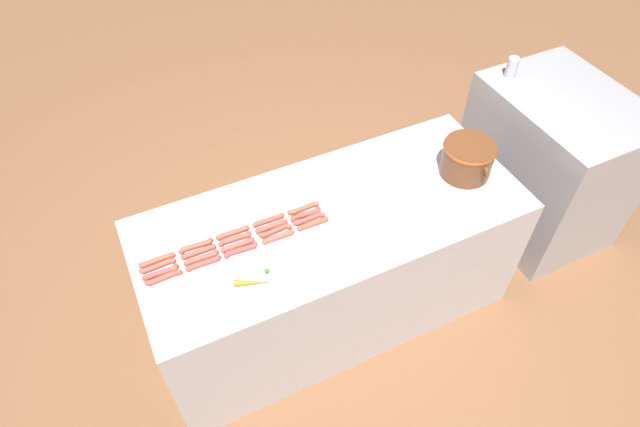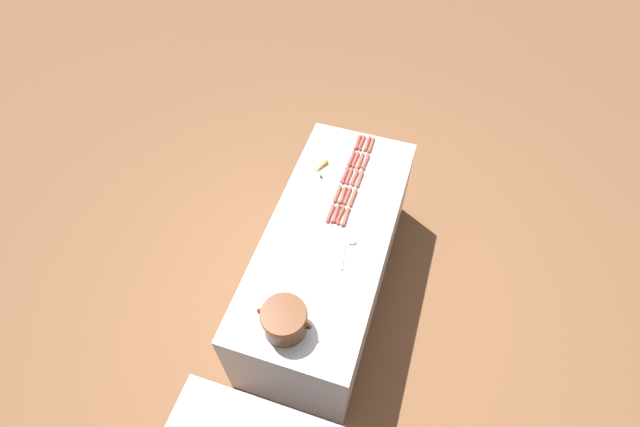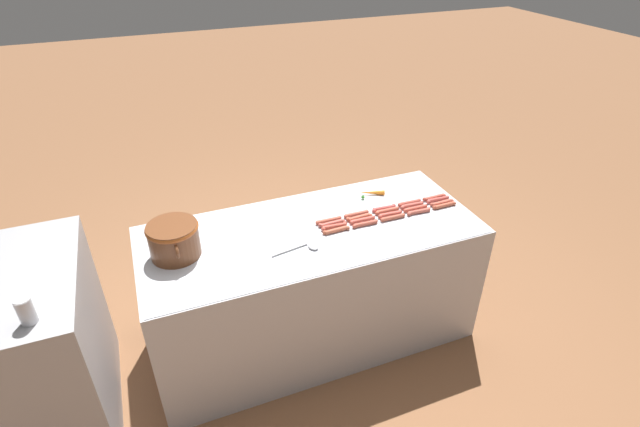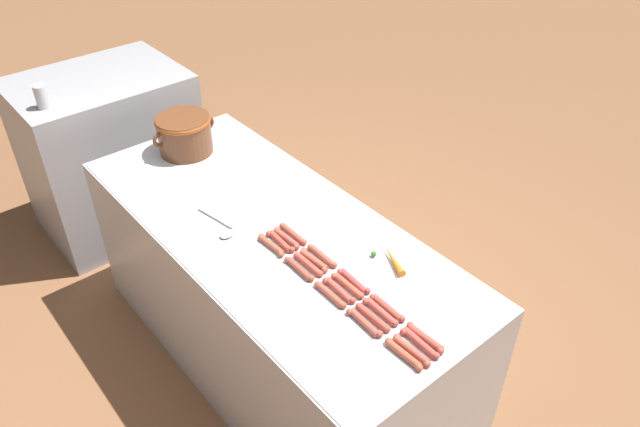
# 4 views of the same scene
# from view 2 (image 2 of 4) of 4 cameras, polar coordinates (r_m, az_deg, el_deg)

# --- Properties ---
(ground_plane) EXTENTS (20.00, 20.00, 0.00)m
(ground_plane) POSITION_cam_2_polar(r_m,az_deg,el_deg) (4.01, 0.94, -8.82)
(ground_plane) COLOR brown
(griddle_counter) EXTENTS (0.84, 1.99, 0.85)m
(griddle_counter) POSITION_cam_2_polar(r_m,az_deg,el_deg) (3.64, 1.03, -5.69)
(griddle_counter) COLOR #BCBCC1
(griddle_counter) RESTS_ON ground_plane
(hot_dog_0) EXTENTS (0.03, 0.17, 0.03)m
(hot_dog_0) POSITION_cam_2_polar(r_m,az_deg,el_deg) (3.81, 6.16, 8.17)
(hot_dog_0) COLOR #B15038
(hot_dog_0) RESTS_ON griddle_counter
(hot_dog_1) EXTENTS (0.03, 0.17, 0.03)m
(hot_dog_1) POSITION_cam_2_polar(r_m,az_deg,el_deg) (3.68, 5.51, 6.20)
(hot_dog_1) COLOR #AD4F3F
(hot_dog_1) RESTS_ON griddle_counter
(hot_dog_2) EXTENTS (0.03, 0.17, 0.03)m
(hot_dog_2) POSITION_cam_2_polar(r_m,az_deg,el_deg) (3.56, 4.79, 4.16)
(hot_dog_2) COLOR #AC4F3A
(hot_dog_2) RESTS_ON griddle_counter
(hot_dog_3) EXTENTS (0.03, 0.17, 0.03)m
(hot_dog_3) POSITION_cam_2_polar(r_m,az_deg,el_deg) (3.44, 4.00, 1.94)
(hot_dog_3) COLOR #AB4A38
(hot_dog_3) RESTS_ON griddle_counter
(hot_dog_4) EXTENTS (0.03, 0.17, 0.03)m
(hot_dog_4) POSITION_cam_2_polar(r_m,az_deg,el_deg) (3.33, 3.12, -0.43)
(hot_dog_4) COLOR #AC533A
(hot_dog_4) RESTS_ON griddle_counter
(hot_dog_5) EXTENTS (0.03, 0.17, 0.03)m
(hot_dog_5) POSITION_cam_2_polar(r_m,az_deg,el_deg) (3.82, 5.70, 8.34)
(hot_dog_5) COLOR #B55240
(hot_dog_5) RESTS_ON griddle_counter
(hot_dog_6) EXTENTS (0.03, 0.17, 0.03)m
(hot_dog_6) POSITION_cam_2_polar(r_m,az_deg,el_deg) (3.69, 4.90, 6.36)
(hot_dog_6) COLOR #B74B3B
(hot_dog_6) RESTS_ON griddle_counter
(hot_dog_7) EXTENTS (0.03, 0.17, 0.03)m
(hot_dog_7) POSITION_cam_2_polar(r_m,az_deg,el_deg) (3.57, 4.18, 4.35)
(hot_dog_7) COLOR #B34B3E
(hot_dog_7) RESTS_ON griddle_counter
(hot_dog_8) EXTENTS (0.03, 0.17, 0.03)m
(hot_dog_8) POSITION_cam_2_polar(r_m,az_deg,el_deg) (3.45, 3.31, 2.14)
(hot_dog_8) COLOR #B34B3E
(hot_dog_8) RESTS_ON griddle_counter
(hot_dog_9) EXTENTS (0.04, 0.17, 0.03)m
(hot_dog_9) POSITION_cam_2_polar(r_m,az_deg,el_deg) (3.34, 2.45, -0.18)
(hot_dog_9) COLOR #AC4638
(hot_dog_9) RESTS_ON griddle_counter
(hot_dog_10) EXTENTS (0.03, 0.17, 0.03)m
(hot_dog_10) POSITION_cam_2_polar(r_m,az_deg,el_deg) (3.82, 5.07, 8.45)
(hot_dog_10) COLOR #AC473F
(hot_dog_10) RESTS_ON griddle_counter
(hot_dog_11) EXTENTS (0.03, 0.17, 0.03)m
(hot_dog_11) POSITION_cam_2_polar(r_m,az_deg,el_deg) (3.69, 4.30, 6.48)
(hot_dog_11) COLOR #AD4C40
(hot_dog_11) RESTS_ON griddle_counter
(hot_dog_12) EXTENTS (0.03, 0.17, 0.03)m
(hot_dog_12) POSITION_cam_2_polar(r_m,az_deg,el_deg) (3.58, 3.58, 4.52)
(hot_dog_12) COLOR #B6513D
(hot_dog_12) RESTS_ON griddle_counter
(hot_dog_13) EXTENTS (0.03, 0.17, 0.03)m
(hot_dog_13) POSITION_cam_2_polar(r_m,az_deg,el_deg) (3.45, 2.76, 2.21)
(hot_dog_13) COLOR #B1503A
(hot_dog_13) RESTS_ON griddle_counter
(hot_dog_14) EXTENTS (0.03, 0.17, 0.03)m
(hot_dog_14) POSITION_cam_2_polar(r_m,az_deg,el_deg) (3.35, 1.90, -0.06)
(hot_dog_14) COLOR #AD4D42
(hot_dog_14) RESTS_ON griddle_counter
(hot_dog_15) EXTENTS (0.03, 0.17, 0.03)m
(hot_dog_15) POSITION_cam_2_polar(r_m,az_deg,el_deg) (3.83, 4.56, 8.51)
(hot_dog_15) COLOR #B34A3C
(hot_dog_15) RESTS_ON griddle_counter
(hot_dog_16) EXTENTS (0.03, 0.17, 0.03)m
(hot_dog_16) POSITION_cam_2_polar(r_m,az_deg,el_deg) (3.70, 3.80, 6.61)
(hot_dog_16) COLOR #AC493D
(hot_dog_16) RESTS_ON griddle_counter
(hot_dog_17) EXTENTS (0.03, 0.17, 0.03)m
(hot_dog_17) POSITION_cam_2_polar(r_m,az_deg,el_deg) (3.58, 3.01, 4.62)
(hot_dog_17) COLOR #B24541
(hot_dog_17) RESTS_ON griddle_counter
(hot_dog_18) EXTENTS (0.03, 0.17, 0.03)m
(hot_dog_18) POSITION_cam_2_polar(r_m,az_deg,el_deg) (3.46, 2.10, 2.39)
(hot_dog_18) COLOR #B05241
(hot_dog_18) RESTS_ON griddle_counter
(hot_dog_19) EXTENTS (0.03, 0.17, 0.03)m
(hot_dog_19) POSITION_cam_2_polar(r_m,az_deg,el_deg) (3.35, 1.25, 0.04)
(hot_dog_19) COLOR #AF4E3B
(hot_dog_19) RESTS_ON griddle_counter
(bean_pot) EXTENTS (0.34, 0.28, 0.19)m
(bean_pot) POSITION_cam_2_polar(r_m,az_deg,el_deg) (2.84, -4.32, -12.58)
(bean_pot) COLOR brown
(bean_pot) RESTS_ON griddle_counter
(serving_spoon) EXTENTS (0.09, 0.27, 0.02)m
(serving_spoon) POSITION_cam_2_polar(r_m,az_deg,el_deg) (3.20, 3.54, -3.94)
(serving_spoon) COLOR #B7B7BC
(serving_spoon) RESTS_ON griddle_counter
(carrot) EXTENTS (0.09, 0.17, 0.03)m
(carrot) POSITION_cam_2_polar(r_m,az_deg,el_deg) (3.62, 0.01, 5.48)
(carrot) COLOR orange
(carrot) RESTS_ON griddle_counter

